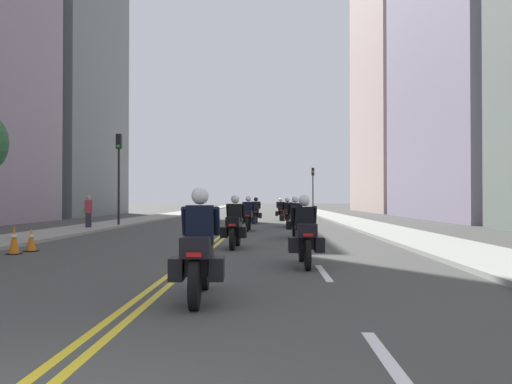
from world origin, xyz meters
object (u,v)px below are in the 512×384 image
at_px(motorcycle_0, 199,255).
at_px(traffic_light_near, 119,163).
at_px(motorcycle_3, 295,221).
at_px(pedestrian_1, 88,212).
at_px(traffic_cone_2, 14,240).
at_px(motorcycle_1, 305,236).
at_px(traffic_light_far, 313,182).
at_px(motorcycle_2, 235,227).
at_px(motorcycle_4, 248,217).
at_px(traffic_cone_1, 31,239).
at_px(motorcycle_5, 288,215).
at_px(motorcycle_7, 281,211).
at_px(motorcycle_6, 256,213).

height_order(motorcycle_0, traffic_light_near, traffic_light_near).
relative_size(motorcycle_3, pedestrian_1, 1.34).
relative_size(motorcycle_3, traffic_cone_2, 2.79).
bearing_deg(motorcycle_0, motorcycle_1, 62.86).
xyz_separation_m(motorcycle_3, traffic_light_near, (-9.16, 7.95, 2.78)).
bearing_deg(traffic_light_far, motorcycle_2, -98.19).
xyz_separation_m(motorcycle_4, traffic_cone_2, (-5.90, -10.64, -0.27)).
xyz_separation_m(traffic_cone_1, traffic_light_near, (-1.36, 13.41, 3.09)).
relative_size(motorcycle_5, motorcycle_7, 1.02).
xyz_separation_m(traffic_light_near, pedestrian_1, (-0.70, -2.75, -2.57)).
bearing_deg(traffic_light_near, traffic_light_far, 64.05).
relative_size(traffic_light_far, pedestrian_1, 2.82).
xyz_separation_m(motorcycle_4, motorcycle_6, (0.16, 7.66, -0.01)).
xyz_separation_m(motorcycle_3, traffic_cone_2, (-7.91, -6.26, -0.26)).
bearing_deg(traffic_cone_2, motorcycle_5, 61.37).
distance_m(motorcycle_3, traffic_light_near, 12.45).
distance_m(motorcycle_1, motorcycle_3, 8.63).
bearing_deg(traffic_cone_2, pedestrian_1, 99.71).
xyz_separation_m(traffic_cone_2, pedestrian_1, (-1.96, 11.46, 0.47)).
xyz_separation_m(motorcycle_2, motorcycle_4, (0.05, 8.72, 0.01)).
bearing_deg(motorcycle_6, motorcycle_2, -89.49).
distance_m(motorcycle_0, traffic_cone_2, 8.63).
height_order(motorcycle_3, motorcycle_7, motorcycle_3).
distance_m(motorcycle_0, pedestrian_1, 19.43).
xyz_separation_m(motorcycle_6, motorcycle_7, (1.62, 4.61, -0.00)).
xyz_separation_m(motorcycle_5, motorcycle_7, (-0.20, 8.48, 0.01)).
bearing_deg(pedestrian_1, motorcycle_1, 103.41).
xyz_separation_m(motorcycle_5, motorcycle_6, (-1.82, 3.87, 0.01)).
bearing_deg(traffic_cone_1, motorcycle_2, 11.00).
bearing_deg(traffic_light_near, motorcycle_2, -59.95).
relative_size(motorcycle_2, pedestrian_1, 1.31).
height_order(motorcycle_5, traffic_light_near, traffic_light_near).
bearing_deg(traffic_cone_2, motorcycle_4, 60.98).
bearing_deg(motorcycle_3, motorcycle_2, -116.40).
relative_size(motorcycle_2, motorcycle_6, 0.97).
distance_m(motorcycle_3, traffic_cone_1, 9.53).
xyz_separation_m(motorcycle_7, traffic_light_far, (3.67, 17.21, 2.61)).
relative_size(motorcycle_7, traffic_light_far, 0.44).
distance_m(traffic_cone_2, pedestrian_1, 11.64).
xyz_separation_m(motorcycle_2, motorcycle_5, (2.03, 12.52, -0.01)).
bearing_deg(pedestrian_1, traffic_cone_2, 78.22).
relative_size(motorcycle_5, pedestrian_1, 1.27).
xyz_separation_m(motorcycle_1, motorcycle_7, (-0.01, 25.29, -0.02)).
xyz_separation_m(motorcycle_7, traffic_cone_2, (-7.68, -22.92, -0.25)).
relative_size(motorcycle_1, motorcycle_6, 1.00).
distance_m(motorcycle_4, motorcycle_7, 12.41).
xyz_separation_m(motorcycle_4, traffic_light_near, (-7.16, 3.57, 2.77)).
height_order(motorcycle_0, pedestrian_1, pedestrian_1).
bearing_deg(traffic_cone_1, motorcycle_4, 59.48).
distance_m(motorcycle_7, traffic_cone_1, 23.38).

